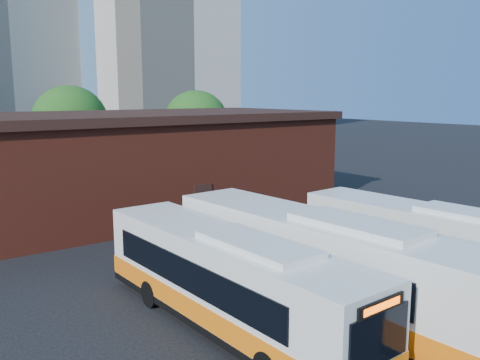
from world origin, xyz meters
TOP-DOWN VIEW (x-y plane):
  - ground at (0.00, 0.00)m, footprint 220.00×220.00m
  - bus_midwest at (-3.54, 2.09)m, footprint 2.89×12.25m
  - bus_mideast at (-0.27, 1.29)m, footprint 3.58×13.36m
  - bus_east at (5.41, 0.48)m, footprint 3.27×12.05m
  - transit_worker at (3.46, -2.14)m, footprint 0.61×0.80m
  - depot_building at (0.00, 20.00)m, footprint 28.60×12.60m
  - tree_mid at (2.00, 34.00)m, footprint 6.56×6.56m
  - tree_east at (13.00, 31.00)m, footprint 6.24×6.24m

SIDE VIEW (x-z plane):
  - ground at x=0.00m, z-range 0.00..0.00m
  - transit_worker at x=3.46m, z-range 0.00..1.96m
  - bus_east at x=5.41m, z-range -0.15..3.10m
  - bus_midwest at x=-3.54m, z-range -0.15..3.16m
  - bus_mideast at x=-0.27m, z-range -0.17..3.44m
  - depot_building at x=0.00m, z-range 0.06..6.46m
  - tree_east at x=13.00m, z-range 0.85..8.81m
  - tree_mid at x=2.00m, z-range 0.90..9.26m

